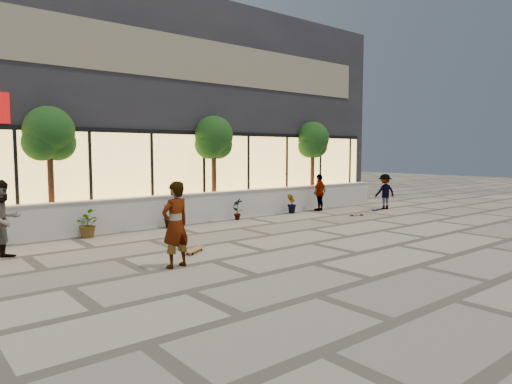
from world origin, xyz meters
TOP-DOWN VIEW (x-y plane):
  - ground at (0.00, 0.00)m, footprint 80.00×80.00m
  - planter_wall at (0.00, 7.00)m, footprint 22.00×0.42m
  - retail_building at (-0.00, 12.49)m, footprint 24.00×9.17m
  - shrub_c at (-2.90, 6.45)m, footprint 0.68×0.77m
  - shrub_d at (-0.10, 6.45)m, footprint 0.64×0.64m
  - shrub_e at (2.70, 6.45)m, footprint 0.46×0.35m
  - shrub_f at (5.50, 6.45)m, footprint 0.55×0.57m
  - tree_midwest at (-3.50, 7.70)m, footprint 1.60×1.50m
  - tree_mideast at (2.50, 7.70)m, footprint 1.60×1.50m
  - tree_east at (8.00, 7.70)m, footprint 1.60×1.50m
  - skater_center at (-2.57, 1.68)m, footprint 0.76×0.57m
  - skater_left at (-5.33, 4.94)m, footprint 1.14×1.06m
  - skater_right_near at (7.00, 6.30)m, footprint 0.99×0.60m
  - skater_right_far at (9.65, 4.87)m, footprint 1.13×0.86m
  - skateboard_center at (-1.50, 2.66)m, footprint 0.80×0.60m
  - skateboard_right_near at (7.00, 4.30)m, footprint 0.72×0.44m
  - skateboard_right_far at (9.03, 4.81)m, footprint 0.79×0.36m

SIDE VIEW (x-z plane):
  - ground at x=0.00m, z-range 0.00..0.00m
  - skateboard_right_near at x=7.00m, z-range 0.03..0.11m
  - skateboard_right_far at x=9.03m, z-range 0.03..0.12m
  - skateboard_center at x=-1.50m, z-range 0.03..0.13m
  - shrub_c at x=-2.90m, z-range 0.00..0.81m
  - shrub_d at x=-0.10m, z-range 0.00..0.81m
  - shrub_e at x=2.70m, z-range 0.00..0.81m
  - shrub_f at x=5.50m, z-range 0.00..0.81m
  - planter_wall at x=0.00m, z-range 0.00..1.04m
  - skater_right_far at x=9.65m, z-range 0.00..1.55m
  - skater_right_near at x=7.00m, z-range 0.00..1.58m
  - skater_left at x=-5.33m, z-range 0.00..1.88m
  - skater_center at x=-2.57m, z-range 0.00..1.90m
  - tree_midwest at x=-3.50m, z-range 1.03..4.94m
  - tree_mideast at x=2.50m, z-range 1.03..4.94m
  - tree_east at x=8.00m, z-range 1.03..4.94m
  - retail_building at x=0.00m, z-range 0.00..8.50m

